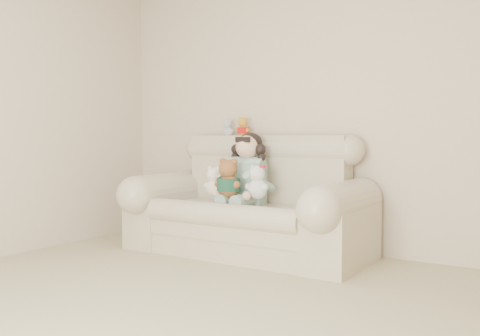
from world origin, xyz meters
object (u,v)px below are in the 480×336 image
at_px(seated_child, 248,168).
at_px(cream_teddy, 214,179).
at_px(brown_teddy, 229,174).
at_px(sofa, 246,195).
at_px(white_cat, 257,178).

height_order(seated_child, cream_teddy, seated_child).
distance_m(seated_child, brown_teddy, 0.25).
bearing_deg(brown_teddy, sofa, 77.26).
bearing_deg(cream_teddy, white_cat, 9.58).
height_order(sofa, seated_child, seated_child).
bearing_deg(sofa, cream_teddy, -148.28).
relative_size(brown_teddy, cream_teddy, 1.27).
bearing_deg(brown_teddy, seated_child, 92.76).
relative_size(sofa, white_cat, 6.23).
bearing_deg(sofa, white_cat, -29.37).
relative_size(sofa, seated_child, 3.26).
xyz_separation_m(sofa, cream_teddy, (-0.23, -0.14, 0.14)).
bearing_deg(cream_teddy, seated_child, 51.12).
bearing_deg(seated_child, white_cat, -47.25).
bearing_deg(white_cat, sofa, 147.75).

